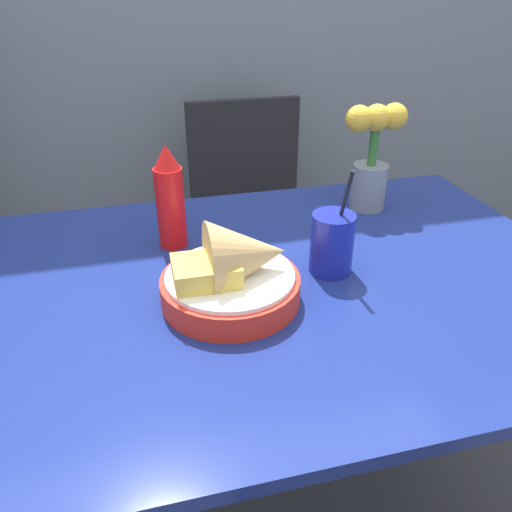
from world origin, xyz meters
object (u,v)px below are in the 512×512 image
at_px(chair_far_window, 250,206).
at_px(food_basket, 235,273).
at_px(flower_vase, 372,155).
at_px(ketchup_bottle, 170,199).
at_px(drink_cup, 331,244).

bearing_deg(chair_far_window, food_basket, -104.86).
xyz_separation_m(chair_far_window, flower_vase, (0.15, -0.60, 0.37)).
bearing_deg(food_basket, chair_far_window, 75.14).
height_order(chair_far_window, ketchup_bottle, ketchup_bottle).
xyz_separation_m(food_basket, flower_vase, (0.39, 0.30, 0.08)).
bearing_deg(food_basket, ketchup_bottle, 110.16).
bearing_deg(flower_vase, drink_cup, -127.83).
bearing_deg(food_basket, flower_vase, 38.07).
bearing_deg(ketchup_bottle, food_basket, -69.84).
height_order(chair_far_window, flower_vase, flower_vase).
bearing_deg(chair_far_window, flower_vase, -76.40).
bearing_deg(flower_vase, food_basket, -141.93).
bearing_deg(drink_cup, chair_far_window, 86.89).
height_order(ketchup_bottle, flower_vase, flower_vase).
bearing_deg(drink_cup, ketchup_bottle, 148.21).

